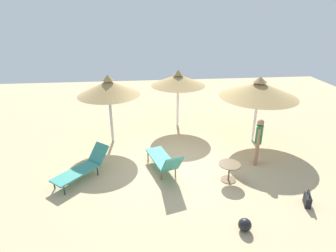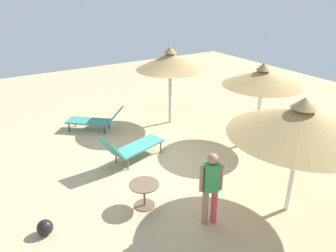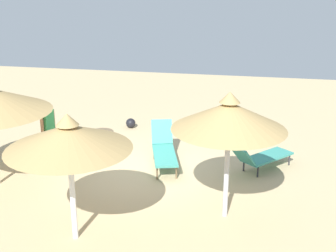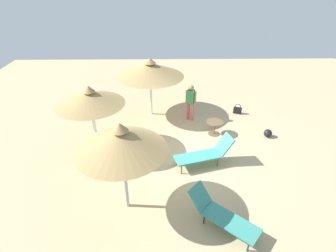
{
  "view_description": "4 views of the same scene",
  "coord_description": "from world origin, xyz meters",
  "px_view_note": "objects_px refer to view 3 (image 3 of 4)",
  "views": [
    {
      "loc": [
        -1.16,
        -8.25,
        5.01
      ],
      "look_at": [
        -0.29,
        0.3,
        1.33
      ],
      "focal_mm": 30.04,
      "sensor_mm": 36.0,
      "label": 1
    },
    {
      "loc": [
        6.89,
        -3.84,
        4.64
      ],
      "look_at": [
        0.04,
        0.46,
        1.09
      ],
      "focal_mm": 34.91,
      "sensor_mm": 36.0,
      "label": 2
    },
    {
      "loc": [
        -2.82,
        10.72,
        4.92
      ],
      "look_at": [
        -0.72,
        0.16,
        1.29
      ],
      "focal_mm": 48.84,
      "sensor_mm": 36.0,
      "label": 3
    },
    {
      "loc": [
        -7.75,
        0.96,
        5.83
      ],
      "look_at": [
        -0.03,
        0.84,
        1.28
      ],
      "focal_mm": 28.52,
      "sensor_mm": 36.0,
      "label": 4
    }
  ],
  "objects_px": {
    "lounge_chair_center": "(260,157)",
    "handbag": "(65,126)",
    "person_standing_near_right": "(48,126)",
    "side_table_round": "(102,137)",
    "parasol_umbrella_near_left": "(68,137)",
    "lounge_chair_front": "(164,148)",
    "beach_ball": "(131,123)",
    "parasol_umbrella_far_right": "(229,116)"
  },
  "relations": [
    {
      "from": "lounge_chair_center",
      "to": "handbag",
      "type": "bearing_deg",
      "value": -17.43
    },
    {
      "from": "person_standing_near_right",
      "to": "side_table_round",
      "type": "height_order",
      "value": "person_standing_near_right"
    },
    {
      "from": "parasol_umbrella_near_left",
      "to": "lounge_chair_front",
      "type": "height_order",
      "value": "parasol_umbrella_near_left"
    },
    {
      "from": "handbag",
      "to": "beach_ball",
      "type": "xyz_separation_m",
      "value": [
        -2.02,
        -0.74,
        -0.01
      ]
    },
    {
      "from": "lounge_chair_center",
      "to": "handbag",
      "type": "distance_m",
      "value": 6.58
    },
    {
      "from": "lounge_chair_center",
      "to": "beach_ball",
      "type": "height_order",
      "value": "lounge_chair_center"
    },
    {
      "from": "parasol_umbrella_far_right",
      "to": "person_standing_near_right",
      "type": "distance_m",
      "value": 5.63
    },
    {
      "from": "person_standing_near_right",
      "to": "handbag",
      "type": "bearing_deg",
      "value": -76.28
    },
    {
      "from": "lounge_chair_center",
      "to": "person_standing_near_right",
      "type": "distance_m",
      "value": 5.75
    },
    {
      "from": "beach_ball",
      "to": "side_table_round",
      "type": "bearing_deg",
      "value": 83.28
    },
    {
      "from": "lounge_chair_front",
      "to": "person_standing_near_right",
      "type": "xyz_separation_m",
      "value": [
        3.17,
        0.24,
        0.48
      ]
    },
    {
      "from": "person_standing_near_right",
      "to": "handbag",
      "type": "xyz_separation_m",
      "value": [
        0.55,
        -2.26,
        -0.77
      ]
    },
    {
      "from": "lounge_chair_front",
      "to": "lounge_chair_center",
      "type": "bearing_deg",
      "value": -178.76
    },
    {
      "from": "parasol_umbrella_far_right",
      "to": "person_standing_near_right",
      "type": "bearing_deg",
      "value": -23.83
    },
    {
      "from": "handbag",
      "to": "parasol_umbrella_near_left",
      "type": "bearing_deg",
      "value": 115.14
    },
    {
      "from": "lounge_chair_center",
      "to": "beach_ball",
      "type": "bearing_deg",
      "value": -32.47
    },
    {
      "from": "beach_ball",
      "to": "handbag",
      "type": "bearing_deg",
      "value": 19.99
    },
    {
      "from": "parasol_umbrella_near_left",
      "to": "beach_ball",
      "type": "relative_size",
      "value": 7.9
    },
    {
      "from": "parasol_umbrella_far_right",
      "to": "person_standing_near_right",
      "type": "height_order",
      "value": "parasol_umbrella_far_right"
    },
    {
      "from": "person_standing_near_right",
      "to": "handbag",
      "type": "relative_size",
      "value": 3.41
    },
    {
      "from": "lounge_chair_center",
      "to": "side_table_round",
      "type": "height_order",
      "value": "lounge_chair_center"
    },
    {
      "from": "handbag",
      "to": "lounge_chair_front",
      "type": "bearing_deg",
      "value": 151.47
    },
    {
      "from": "lounge_chair_front",
      "to": "person_standing_near_right",
      "type": "bearing_deg",
      "value": 4.28
    },
    {
      "from": "parasol_umbrella_far_right",
      "to": "lounge_chair_front",
      "type": "xyz_separation_m",
      "value": [
        1.84,
        -2.45,
        -1.77
      ]
    },
    {
      "from": "side_table_round",
      "to": "handbag",
      "type": "bearing_deg",
      "value": -38.08
    },
    {
      "from": "person_standing_near_right",
      "to": "lounge_chair_front",
      "type": "bearing_deg",
      "value": -175.72
    },
    {
      "from": "beach_ball",
      "to": "lounge_chair_center",
      "type": "bearing_deg",
      "value": 147.53
    },
    {
      "from": "parasol_umbrella_far_right",
      "to": "lounge_chair_center",
      "type": "distance_m",
      "value": 3.18
    },
    {
      "from": "handbag",
      "to": "beach_ball",
      "type": "height_order",
      "value": "handbag"
    },
    {
      "from": "parasol_umbrella_near_left",
      "to": "person_standing_near_right",
      "type": "bearing_deg",
      "value": -58.66
    },
    {
      "from": "handbag",
      "to": "side_table_round",
      "type": "distance_m",
      "value": 2.26
    },
    {
      "from": "parasol_umbrella_far_right",
      "to": "beach_ball",
      "type": "distance_m",
      "value": 6.63
    },
    {
      "from": "handbag",
      "to": "parasol_umbrella_far_right",
      "type": "bearing_deg",
      "value": 141.19
    },
    {
      "from": "lounge_chair_front",
      "to": "parasol_umbrella_far_right",
      "type": "bearing_deg",
      "value": 126.9
    },
    {
      "from": "lounge_chair_front",
      "to": "person_standing_near_right",
      "type": "height_order",
      "value": "person_standing_near_right"
    },
    {
      "from": "lounge_chair_front",
      "to": "lounge_chair_center",
      "type": "distance_m",
      "value": 2.55
    },
    {
      "from": "lounge_chair_front",
      "to": "handbag",
      "type": "relative_size",
      "value": 4.26
    },
    {
      "from": "lounge_chair_front",
      "to": "lounge_chair_center",
      "type": "xyz_separation_m",
      "value": [
        -2.55,
        -0.06,
        -0.06
      ]
    },
    {
      "from": "person_standing_near_right",
      "to": "side_table_round",
      "type": "bearing_deg",
      "value": -144.31
    },
    {
      "from": "person_standing_near_right",
      "to": "parasol_umbrella_far_right",
      "type": "bearing_deg",
      "value": 156.17
    },
    {
      "from": "parasol_umbrella_far_right",
      "to": "person_standing_near_right",
      "type": "xyz_separation_m",
      "value": [
        5.01,
        -2.21,
        -1.29
      ]
    },
    {
      "from": "parasol_umbrella_far_right",
      "to": "beach_ball",
      "type": "bearing_deg",
      "value": -55.78
    }
  ]
}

